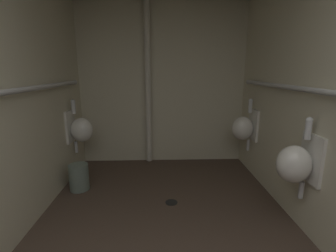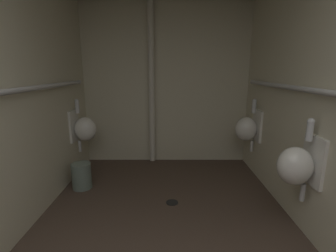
{
  "view_description": "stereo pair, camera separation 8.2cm",
  "coord_description": "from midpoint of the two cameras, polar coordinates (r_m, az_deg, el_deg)",
  "views": [
    {
      "loc": [
        -0.05,
        -0.06,
        1.5
      ],
      "look_at": [
        0.04,
        2.43,
        0.92
      ],
      "focal_mm": 25.96,
      "sensor_mm": 36.0,
      "label": 1
    },
    {
      "loc": [
        0.03,
        -0.06,
        1.5
      ],
      "look_at": [
        0.04,
        2.43,
        0.92
      ],
      "focal_mm": 25.96,
      "sensor_mm": 36.0,
      "label": 2
    }
  ],
  "objects": [
    {
      "name": "supply_pipe_right",
      "position": [
        2.35,
        30.4,
        7.12
      ],
      "size": [
        0.06,
        3.15,
        0.06
      ],
      "color": "#B2B2B2"
    },
    {
      "name": "standpipe_back_wall",
      "position": [
        3.83,
        -5.34,
        9.36
      ],
      "size": [
        0.09,
        0.09,
        2.45
      ],
      "primitive_type": "cylinder",
      "color": "beige",
      "rests_on": "ground"
    },
    {
      "name": "urinal_right_mid",
      "position": [
        2.43,
        27.04,
        -7.75
      ],
      "size": [
        0.32,
        0.3,
        0.76
      ],
      "color": "silver"
    },
    {
      "name": "wall_back",
      "position": [
        3.93,
        -1.92,
        9.5
      ],
      "size": [
        2.73,
        0.06,
        2.5
      ],
      "primitive_type": "cube",
      "color": "beige",
      "rests_on": "ground"
    },
    {
      "name": "wall_right",
      "position": [
        2.4,
        32.13,
        5.26
      ],
      "size": [
        0.06,
        3.96,
        2.5
      ],
      "primitive_type": "cube",
      "color": "beige",
      "rests_on": "ground"
    },
    {
      "name": "floor",
      "position": [
        2.5,
        -1.53,
        -24.78
      ],
      "size": [
        2.73,
        3.96,
        0.08
      ],
      "primitive_type": "cube",
      "color": "#47382D",
      "rests_on": "ground"
    },
    {
      "name": "supply_pipe_left",
      "position": [
        2.31,
        -34.54,
        6.54
      ],
      "size": [
        0.06,
        3.21,
        0.06
      ],
      "color": "#B2B2B2"
    },
    {
      "name": "urinal_left_mid",
      "position": [
        3.61,
        -20.53,
        -0.67
      ],
      "size": [
        0.32,
        0.3,
        0.76
      ],
      "color": "silver"
    },
    {
      "name": "waste_bin",
      "position": [
        3.36,
        -20.85,
        -11.16
      ],
      "size": [
        0.24,
        0.24,
        0.33
      ],
      "primitive_type": "cylinder",
      "color": "slate",
      "rests_on": "ground"
    },
    {
      "name": "floor_drain",
      "position": [
        2.94,
        -0.02,
        -17.47
      ],
      "size": [
        0.14,
        0.14,
        0.01
      ],
      "primitive_type": "cylinder",
      "color": "black",
      "rests_on": "ground"
    },
    {
      "name": "urinal_right_far",
      "position": [
        3.62,
        16.82,
        -0.35
      ],
      "size": [
        0.32,
        0.3,
        0.76
      ],
      "color": "silver"
    }
  ]
}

